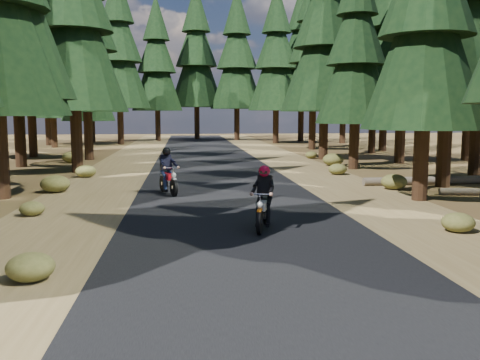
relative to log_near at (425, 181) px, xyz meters
name	(u,v)px	position (x,y,z in m)	size (l,w,h in m)	color
ground	(247,237)	(-7.91, -8.05, -0.16)	(120.00, 120.00, 0.00)	#452E18
road	(229,201)	(-7.91, -3.05, -0.15)	(6.00, 100.00, 0.01)	black
shoulder_l	(80,203)	(-12.51, -3.05, -0.16)	(3.20, 100.00, 0.01)	brown
shoulder_r	(369,198)	(-3.31, -3.05, -0.16)	(3.20, 100.00, 0.01)	brown
pine_forest	(206,26)	(-7.93, 13.00, 7.73)	(34.59, 55.08, 16.32)	black
log_near	(425,181)	(0.00, 0.00, 0.00)	(0.32, 0.32, 5.03)	#4C4233
understory_shrubs	(219,174)	(-7.88, 2.10, 0.12)	(15.11, 25.92, 0.65)	#474C1E
rider_lead	(263,209)	(-7.44, -7.35, 0.35)	(0.97, 1.77, 1.51)	beige
rider_follow	(168,179)	(-9.84, -1.50, 0.37)	(1.10, 1.86, 1.59)	#A40A14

